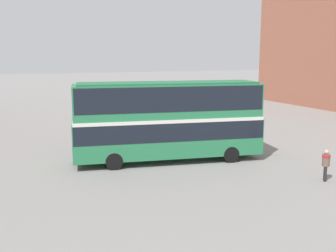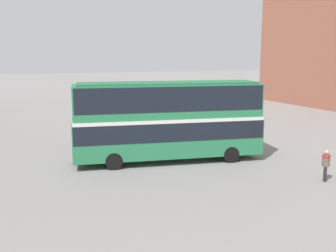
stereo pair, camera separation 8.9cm
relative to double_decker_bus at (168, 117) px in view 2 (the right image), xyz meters
The scene contains 3 objects.
ground_plane 2.73m from the double_decker_bus, 19.99° to the left, with size 240.00×240.00×0.00m, color gray.
double_decker_bus is the anchor object (origin of this frame).
pedestrian_foreground 8.97m from the double_decker_bus, 48.88° to the right, with size 0.56×0.56×1.61m.
Camera 2 is at (-9.34, -21.22, 6.27)m, focal length 42.00 mm.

